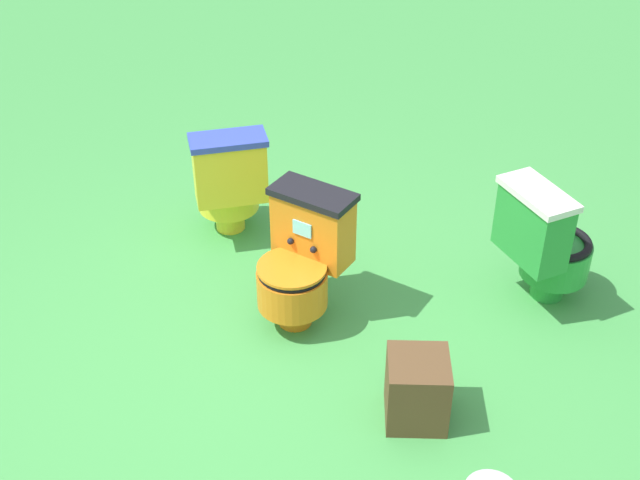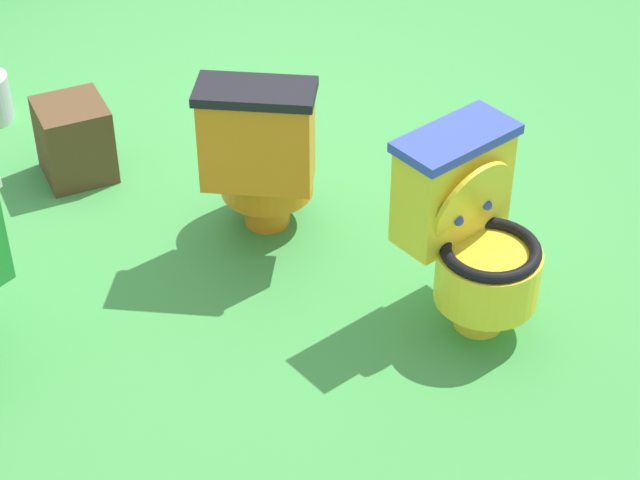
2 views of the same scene
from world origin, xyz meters
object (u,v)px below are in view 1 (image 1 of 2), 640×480
toilet_green (545,243)px  small_crate (417,389)px  toilet_orange (302,259)px  toilet_yellow (229,182)px

toilet_green → small_crate: size_ratio=2.15×
small_crate → toilet_green: bearing=162.1°
toilet_orange → toilet_yellow: bearing=-27.6°
toilet_green → toilet_yellow: (0.09, -1.85, 0.00)m
toilet_orange → toilet_green: 1.30m
toilet_yellow → small_crate: size_ratio=2.15×
toilet_orange → toilet_green: bearing=-141.1°
toilet_orange → small_crate: size_ratio=2.15×
small_crate → toilet_orange: bearing=-121.0°
toilet_green → toilet_yellow: size_ratio=1.00×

